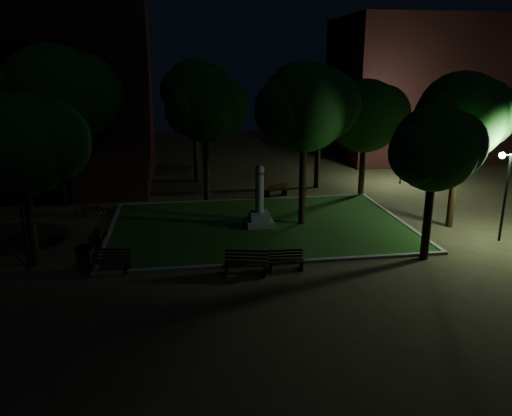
{
  "coord_description": "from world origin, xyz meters",
  "views": [
    {
      "loc": [
        -3.91,
        -22.42,
        8.23
      ],
      "look_at": [
        -0.33,
        1.0,
        1.31
      ],
      "focal_mm": 35.0,
      "sensor_mm": 36.0,
      "label": 1
    }
  ],
  "objects_px": {
    "monument": "(259,209)",
    "bench_near_right": "(286,261)",
    "bench_far_side": "(276,191)",
    "bench_left_side": "(99,234)",
    "trash_bin": "(87,259)",
    "bench_west_near": "(110,262)",
    "bench_near_left": "(246,264)",
    "bicycle": "(90,209)"
  },
  "relations": [
    {
      "from": "bench_near_right",
      "to": "bicycle",
      "type": "relative_size",
      "value": 0.98
    },
    {
      "from": "monument",
      "to": "bench_near_right",
      "type": "relative_size",
      "value": 2.14
    },
    {
      "from": "trash_bin",
      "to": "bench_left_side",
      "type": "bearing_deg",
      "value": 90.03
    },
    {
      "from": "monument",
      "to": "bench_near_left",
      "type": "relative_size",
      "value": 1.72
    },
    {
      "from": "bench_left_side",
      "to": "trash_bin",
      "type": "xyz_separation_m",
      "value": [
        0.0,
        -3.49,
        0.14
      ]
    },
    {
      "from": "trash_bin",
      "to": "bicycle",
      "type": "xyz_separation_m",
      "value": [
        -1.16,
        7.92,
        -0.15
      ]
    },
    {
      "from": "trash_bin",
      "to": "bicycle",
      "type": "distance_m",
      "value": 8.0
    },
    {
      "from": "bench_near_left",
      "to": "bench_far_side",
      "type": "xyz_separation_m",
      "value": [
        3.53,
        11.83,
        -0.07
      ]
    },
    {
      "from": "bench_near_right",
      "to": "bench_far_side",
      "type": "bearing_deg",
      "value": 83.7
    },
    {
      "from": "bench_near_left",
      "to": "bench_left_side",
      "type": "distance_m",
      "value": 7.97
    },
    {
      "from": "bench_west_near",
      "to": "trash_bin",
      "type": "xyz_separation_m",
      "value": [
        -0.92,
        0.16,
        0.11
      ]
    },
    {
      "from": "bench_west_near",
      "to": "bench_left_side",
      "type": "xyz_separation_m",
      "value": [
        -0.92,
        3.64,
        -0.02
      ]
    },
    {
      "from": "bench_near_right",
      "to": "bench_west_near",
      "type": "relative_size",
      "value": 0.85
    },
    {
      "from": "bench_far_side",
      "to": "bench_near_left",
      "type": "bearing_deg",
      "value": 51.6
    },
    {
      "from": "bench_near_right",
      "to": "bench_left_side",
      "type": "relative_size",
      "value": 0.92
    },
    {
      "from": "bench_near_right",
      "to": "bench_west_near",
      "type": "bearing_deg",
      "value": 175.7
    },
    {
      "from": "monument",
      "to": "bench_far_side",
      "type": "bearing_deg",
      "value": 70.92
    },
    {
      "from": "bench_left_side",
      "to": "bench_near_left",
      "type": "bearing_deg",
      "value": 57.11
    },
    {
      "from": "bench_near_left",
      "to": "trash_bin",
      "type": "height_order",
      "value": "trash_bin"
    },
    {
      "from": "bench_west_near",
      "to": "bench_left_side",
      "type": "distance_m",
      "value": 3.76
    },
    {
      "from": "bench_near_right",
      "to": "bench_near_left",
      "type": "bearing_deg",
      "value": -169.39
    },
    {
      "from": "bench_near_left",
      "to": "bench_near_right",
      "type": "relative_size",
      "value": 1.24
    },
    {
      "from": "monument",
      "to": "bench_west_near",
      "type": "relative_size",
      "value": 1.81
    },
    {
      "from": "bench_west_near",
      "to": "bicycle",
      "type": "distance_m",
      "value": 8.34
    },
    {
      "from": "bicycle",
      "to": "trash_bin",
      "type": "bearing_deg",
      "value": -168.57
    },
    {
      "from": "bench_far_side",
      "to": "bicycle",
      "type": "height_order",
      "value": "bench_far_side"
    },
    {
      "from": "bench_left_side",
      "to": "trash_bin",
      "type": "height_order",
      "value": "trash_bin"
    },
    {
      "from": "trash_bin",
      "to": "bicycle",
      "type": "height_order",
      "value": "trash_bin"
    },
    {
      "from": "bench_left_side",
      "to": "bench_far_side",
      "type": "distance_m",
      "value": 12.18
    },
    {
      "from": "bench_left_side",
      "to": "bench_far_side",
      "type": "height_order",
      "value": "bench_left_side"
    },
    {
      "from": "bench_west_near",
      "to": "trash_bin",
      "type": "distance_m",
      "value": 0.94
    },
    {
      "from": "bench_far_side",
      "to": "trash_bin",
      "type": "relative_size",
      "value": 1.46
    },
    {
      "from": "bench_left_side",
      "to": "bench_west_near",
      "type": "bearing_deg",
      "value": 17.98
    },
    {
      "from": "bench_west_near",
      "to": "bench_left_side",
      "type": "height_order",
      "value": "bench_west_near"
    },
    {
      "from": "bench_near_right",
      "to": "bench_left_side",
      "type": "height_order",
      "value": "bench_left_side"
    },
    {
      "from": "bench_near_left",
      "to": "bench_far_side",
      "type": "distance_m",
      "value": 12.34
    },
    {
      "from": "monument",
      "to": "bench_left_side",
      "type": "relative_size",
      "value": 1.96
    },
    {
      "from": "bench_near_right",
      "to": "bench_far_side",
      "type": "relative_size",
      "value": 0.94
    },
    {
      "from": "bench_near_left",
      "to": "trash_bin",
      "type": "distance_m",
      "value": 6.52
    },
    {
      "from": "monument",
      "to": "bench_near_right",
      "type": "height_order",
      "value": "monument"
    },
    {
      "from": "bench_west_near",
      "to": "bench_far_side",
      "type": "distance_m",
      "value": 13.99
    },
    {
      "from": "bench_near_left",
      "to": "bench_near_right",
      "type": "height_order",
      "value": "bench_near_left"
    }
  ]
}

